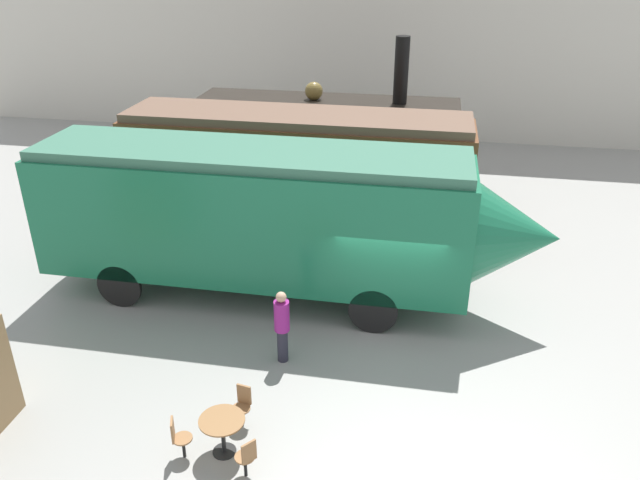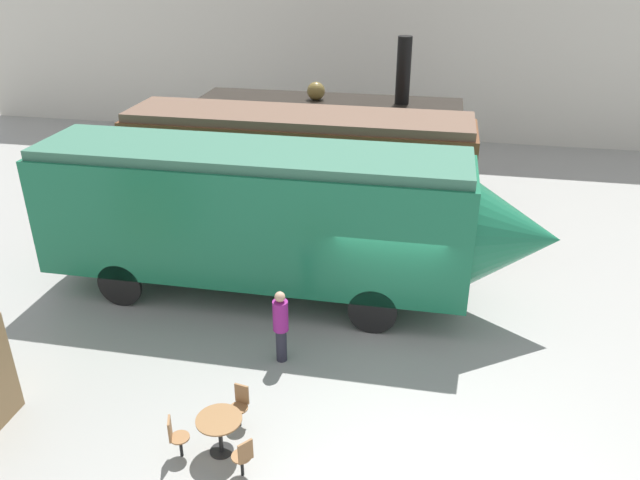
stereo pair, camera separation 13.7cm
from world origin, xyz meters
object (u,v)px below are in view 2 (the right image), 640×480
Objects in this scene: streamlined_locomotive at (282,215)px; cafe_chair_0 at (240,403)px; passenger_coach_wooden at (298,164)px; cafe_table_near at (219,426)px; visitor_person at (281,324)px; steam_locomotive at (329,135)px.

cafe_chair_0 is at bearing -85.97° from streamlined_locomotive.
cafe_table_near is (0.62, -9.27, -1.79)m from passenger_coach_wooden.
passenger_coach_wooden is 11.83× the size of cafe_chair_0.
passenger_coach_wooden is at bearing -164.75° from cafe_chair_0.
visitor_person is (0.41, 2.90, 0.36)m from cafe_table_near.
steam_locomotive is 0.91× the size of passenger_coach_wooden.
cafe_table_near is (0.46, -13.58, -1.46)m from steam_locomotive.
visitor_person is (1.03, -6.37, -1.43)m from passenger_coach_wooden.
visitor_person is (0.87, -10.68, -1.10)m from steam_locomotive.
passenger_coach_wooden is 3.70m from streamlined_locomotive.
streamlined_locomotive is 7.25× the size of visitor_person.
streamlined_locomotive is at bearing 92.04° from cafe_table_near.
cafe_chair_0 is 0.49× the size of visitor_person.
visitor_person reaches higher than cafe_chair_0.
passenger_coach_wooden is at bearing 99.21° from visitor_person.
steam_locomotive is at bearing -167.19° from cafe_chair_0.
streamlined_locomotive is (0.42, -3.67, -0.05)m from passenger_coach_wooden.
cafe_table_near is at bearing -0.00° from cafe_chair_0.
visitor_person is at bearing -77.22° from streamlined_locomotive.
passenger_coach_wooden reaches higher than cafe_chair_0.
visitor_person is (0.27, 2.12, 0.45)m from cafe_chair_0.
passenger_coach_wooden is 0.81× the size of streamlined_locomotive.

